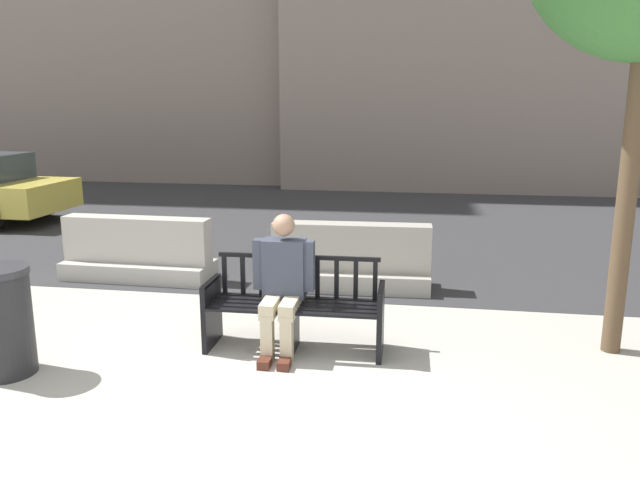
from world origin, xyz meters
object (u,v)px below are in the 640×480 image
street_bench (295,309)px  trash_bin (2,321)px  jersey_barrier_centre (351,262)px  jersey_barrier_left (138,254)px  seated_person (283,281)px

street_bench → trash_bin: 2.58m
jersey_barrier_centre → trash_bin: bearing=-131.6°
street_bench → jersey_barrier_left: 3.27m
street_bench → jersey_barrier_left: (-2.56, 2.03, -0.06)m
street_bench → jersey_barrier_centre: (0.30, 2.07, -0.06)m
seated_person → jersey_barrier_centre: size_ratio=0.65×
street_bench → jersey_barrier_left: size_ratio=0.84×
jersey_barrier_left → jersey_barrier_centre: bearing=0.7°
street_bench → seated_person: bearing=-150.0°
jersey_barrier_centre → trash_bin: trash_bin is taller
street_bench → jersey_barrier_centre: 2.09m
seated_person → jersey_barrier_left: bearing=139.6°
seated_person → jersey_barrier_left: 3.25m
trash_bin → jersey_barrier_left: bearing=93.3°
street_bench → trash_bin: bearing=-158.0°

